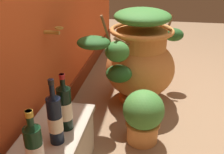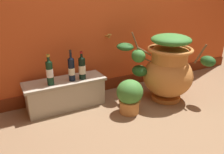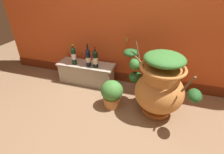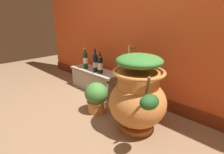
% 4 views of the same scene
% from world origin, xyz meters
% --- Properties ---
extents(ground_plane, '(7.00, 7.00, 0.00)m').
position_xyz_m(ground_plane, '(0.00, 0.00, 0.00)').
color(ground_plane, '#896B4C').
extents(back_wall, '(4.40, 0.33, 2.60)m').
position_xyz_m(back_wall, '(-0.00, 1.20, 1.29)').
color(back_wall, '#D15123').
rests_on(back_wall, ground_plane).
extents(terracotta_urn, '(0.89, 0.76, 0.81)m').
position_xyz_m(terracotta_urn, '(0.42, 0.52, 0.39)').
color(terracotta_urn, '#CC7F3D').
rests_on(terracotta_urn, ground_plane).
extents(stone_ledge, '(0.89, 0.31, 0.32)m').
position_xyz_m(stone_ledge, '(-0.70, 0.90, 0.18)').
color(stone_ledge, '#B2A893').
rests_on(stone_ledge, ground_plane).
extents(wine_bottle_left, '(0.07, 0.07, 0.34)m').
position_xyz_m(wine_bottle_left, '(-0.63, 0.85, 0.46)').
color(wine_bottle_left, black).
rests_on(wine_bottle_left, stone_ledge).
extents(wine_bottle_middle, '(0.08, 0.08, 0.31)m').
position_xyz_m(wine_bottle_middle, '(-0.51, 0.84, 0.46)').
color(wine_bottle_middle, black).
rests_on(wine_bottle_middle, stone_ledge).
extents(wine_bottle_right, '(0.07, 0.07, 0.32)m').
position_xyz_m(wine_bottle_right, '(-0.86, 0.84, 0.47)').
color(wine_bottle_right, black).
rests_on(wine_bottle_right, stone_ledge).
extents(potted_shrub, '(0.28, 0.27, 0.37)m').
position_xyz_m(potted_shrub, '(-0.14, 0.45, 0.20)').
color(potted_shrub, '#D68E4C').
rests_on(potted_shrub, ground_plane).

